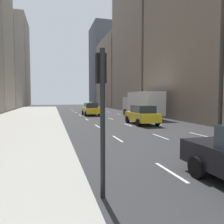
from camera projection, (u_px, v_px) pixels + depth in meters
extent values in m
cube|color=#ADAAA3|center=(23.00, 120.00, 23.64)|extent=(8.00, 66.00, 0.15)
cube|color=white|center=(170.00, 172.00, 7.16)|extent=(0.12, 2.00, 0.01)
cube|color=white|center=(118.00, 139.00, 12.93)|extent=(0.12, 2.00, 0.01)
cube|color=white|center=(97.00, 126.00, 18.71)|extent=(0.12, 2.00, 0.01)
cube|color=white|center=(87.00, 119.00, 24.48)|extent=(0.12, 2.00, 0.01)
cube|color=white|center=(80.00, 115.00, 30.25)|extent=(0.12, 2.00, 0.01)
cube|color=white|center=(76.00, 112.00, 36.03)|extent=(0.12, 2.00, 0.01)
cube|color=white|center=(72.00, 110.00, 41.80)|extent=(0.12, 2.00, 0.01)
cube|color=white|center=(70.00, 109.00, 47.58)|extent=(0.12, 2.00, 0.01)
cube|color=white|center=(160.00, 137.00, 13.67)|extent=(0.12, 2.00, 0.01)
cube|color=white|center=(128.00, 125.00, 19.45)|extent=(0.12, 2.00, 0.01)
cube|color=white|center=(111.00, 119.00, 25.22)|extent=(0.12, 2.00, 0.01)
cube|color=white|center=(100.00, 115.00, 30.99)|extent=(0.12, 2.00, 0.01)
cube|color=white|center=(92.00, 112.00, 36.77)|extent=(0.12, 2.00, 0.01)
cube|color=white|center=(87.00, 110.00, 42.54)|extent=(0.12, 2.00, 0.01)
cube|color=white|center=(83.00, 109.00, 48.32)|extent=(0.12, 2.00, 0.01)
cube|color=white|center=(199.00, 135.00, 14.41)|extent=(0.12, 2.00, 0.01)
cube|color=white|center=(157.00, 124.00, 20.19)|extent=(0.12, 2.00, 0.01)
cube|color=white|center=(133.00, 118.00, 25.96)|extent=(0.12, 2.00, 0.01)
cube|color=white|center=(119.00, 114.00, 31.73)|extent=(0.12, 2.00, 0.01)
cube|color=white|center=(108.00, 112.00, 37.51)|extent=(0.12, 2.00, 0.01)
cube|color=white|center=(101.00, 110.00, 43.28)|extent=(0.12, 2.00, 0.01)
cube|color=white|center=(95.00, 109.00, 49.05)|extent=(0.12, 2.00, 0.01)
cube|color=gray|center=(7.00, 65.00, 51.16)|extent=(6.00, 17.20, 19.99)
cube|color=gray|center=(17.00, 63.00, 66.86)|extent=(6.00, 15.26, 26.41)
cube|color=gray|center=(139.00, 41.00, 40.79)|extent=(6.00, 16.37, 26.09)
cube|color=gray|center=(114.00, 74.00, 57.98)|extent=(6.00, 17.24, 17.66)
cube|color=#4C515B|center=(101.00, 66.00, 72.84)|extent=(6.00, 13.17, 26.16)
cube|color=yellow|center=(91.00, 110.00, 30.21)|extent=(1.80, 4.40, 0.76)
cube|color=#28333D|center=(91.00, 105.00, 29.91)|extent=(1.58, 2.29, 0.64)
cube|color=#F2E599|center=(91.00, 102.00, 29.88)|extent=(0.44, 0.20, 0.14)
cylinder|color=black|center=(83.00, 112.00, 31.31)|extent=(0.22, 0.66, 0.66)
cylinder|color=black|center=(95.00, 112.00, 31.78)|extent=(0.22, 0.66, 0.66)
cylinder|color=black|center=(86.00, 114.00, 28.68)|extent=(0.22, 0.66, 0.66)
cylinder|color=black|center=(99.00, 113.00, 29.16)|extent=(0.22, 0.66, 0.66)
cube|color=yellow|center=(142.00, 117.00, 20.03)|extent=(1.80, 4.40, 0.76)
cube|color=#28333D|center=(143.00, 109.00, 19.73)|extent=(1.58, 2.29, 0.64)
cube|color=#F2E599|center=(143.00, 105.00, 19.71)|extent=(0.44, 0.20, 0.14)
cylinder|color=black|center=(127.00, 119.00, 21.13)|extent=(0.22, 0.66, 0.66)
cylinder|color=black|center=(145.00, 119.00, 21.61)|extent=(0.22, 0.66, 0.66)
cylinder|color=black|center=(138.00, 123.00, 18.51)|extent=(0.22, 0.66, 0.66)
cylinder|color=black|center=(157.00, 122.00, 18.98)|extent=(0.22, 0.66, 0.66)
cylinder|color=black|center=(197.00, 167.00, 6.61)|extent=(0.22, 0.66, 0.66)
cube|color=silver|center=(132.00, 105.00, 30.14)|extent=(2.10, 2.40, 2.10)
cube|color=#28333D|center=(130.00, 102.00, 31.23)|extent=(1.90, 0.10, 0.90)
cube|color=white|center=(145.00, 103.00, 26.08)|extent=(2.30, 6.00, 2.70)
cylinder|color=black|center=(125.00, 112.00, 29.93)|extent=(0.28, 0.90, 0.90)
cylinder|color=black|center=(139.00, 112.00, 30.49)|extent=(0.28, 0.90, 0.90)
cylinder|color=black|center=(140.00, 115.00, 24.71)|extent=(0.28, 0.90, 0.90)
cylinder|color=black|center=(158.00, 115.00, 25.32)|extent=(0.28, 0.90, 0.90)
cylinder|color=black|center=(103.00, 124.00, 5.22)|extent=(0.12, 0.12, 3.60)
cube|color=black|center=(101.00, 69.00, 5.31)|extent=(0.24, 0.20, 0.72)
sphere|color=red|center=(100.00, 60.00, 5.40)|extent=(0.14, 0.14, 0.14)
sphere|color=#4C3F14|center=(100.00, 69.00, 5.41)|extent=(0.14, 0.14, 0.14)
sphere|color=#198C2D|center=(100.00, 78.00, 5.43)|extent=(0.14, 0.14, 0.14)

